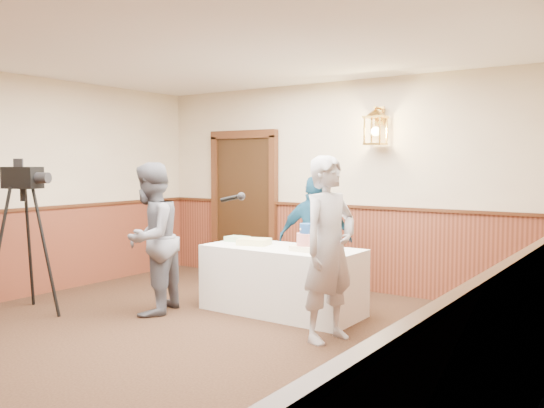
{
  "coord_description": "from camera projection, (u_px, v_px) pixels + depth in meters",
  "views": [
    {
      "loc": [
        3.69,
        -3.46,
        1.69
      ],
      "look_at": [
        0.12,
        1.7,
        1.25
      ],
      "focal_mm": 38.0,
      "sensor_mm": 36.0,
      "label": 1
    }
  ],
  "objects": [
    {
      "name": "room_shell",
      "position": [
        180.0,
        182.0,
        5.35
      ],
      "size": [
        6.02,
        7.02,
        2.81
      ],
      "color": "#C7B295",
      "rests_on": "ground"
    },
    {
      "name": "tiered_cake",
      "position": [
        307.0,
        240.0,
        6.21
      ],
      "size": [
        0.3,
        0.3,
        0.3
      ],
      "rotation": [
        0.0,
        0.0,
        -0.07
      ],
      "color": "#FFF0C7",
      "rests_on": "display_table"
    },
    {
      "name": "baker",
      "position": [
        329.0,
        249.0,
        5.46
      ],
      "size": [
        0.57,
        0.73,
        1.77
      ],
      "primitive_type": "imported",
      "rotation": [
        0.0,
        0.0,
        1.33
      ],
      "color": "#A7A7AD",
      "rests_on": "ground"
    },
    {
      "name": "sheet_cake_green",
      "position": [
        237.0,
        239.0,
        6.98
      ],
      "size": [
        0.27,
        0.22,
        0.06
      ],
      "primitive_type": "cube",
      "rotation": [
        0.0,
        0.0,
        0.05
      ],
      "color": "#98D697",
      "rests_on": "display_table"
    },
    {
      "name": "display_table",
      "position": [
        282.0,
        280.0,
        6.52
      ],
      "size": [
        1.8,
        0.8,
        0.75
      ],
      "primitive_type": "cube",
      "color": "white",
      "rests_on": "ground"
    },
    {
      "name": "ground",
      "position": [
        151.0,
        356.0,
        5.05
      ],
      "size": [
        7.0,
        7.0,
        0.0
      ],
      "primitive_type": "plane",
      "color": "black",
      "rests_on": "ground"
    },
    {
      "name": "assistant_p",
      "position": [
        315.0,
        239.0,
        7.08
      ],
      "size": [
        0.98,
        0.7,
        1.54
      ],
      "primitive_type": "imported",
      "rotation": [
        0.0,
        0.0,
        3.54
      ],
      "color": "navy",
      "rests_on": "ground"
    },
    {
      "name": "sheet_cake_yellow",
      "position": [
        254.0,
        242.0,
        6.68
      ],
      "size": [
        0.41,
        0.35,
        0.07
      ],
      "primitive_type": "cube",
      "rotation": [
        0.0,
        0.0,
        0.28
      ],
      "color": "#FFF998",
      "rests_on": "display_table"
    },
    {
      "name": "interviewer",
      "position": [
        151.0,
        238.0,
        6.45
      ],
      "size": [
        1.59,
        1.0,
        1.71
      ],
      "rotation": [
        0.0,
        0.0,
        -1.23
      ],
      "color": "slate",
      "rests_on": "ground"
    },
    {
      "name": "tv_camera_rig",
      "position": [
        25.0,
        248.0,
        6.43
      ],
      "size": [
        0.65,
        0.61,
        1.66
      ],
      "rotation": [
        0.0,
        0.0,
        0.3
      ],
      "color": "black",
      "rests_on": "ground"
    }
  ]
}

